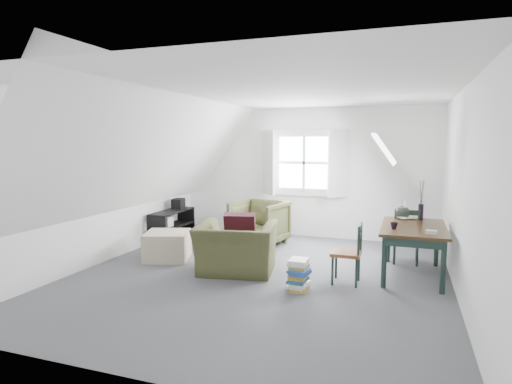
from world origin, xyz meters
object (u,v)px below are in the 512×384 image
at_px(dining_chair_near, 349,252).
at_px(dining_table, 413,233).
at_px(armchair_far, 259,244).
at_px(ottoman, 167,246).
at_px(armchair_near, 236,272).
at_px(magazine_stack, 299,275).
at_px(dining_chair_far, 406,235).
at_px(media_shelf, 171,227).

bearing_deg(dining_chair_near, dining_table, 129.87).
xyz_separation_m(armchair_far, dining_table, (2.60, -1.04, 0.61)).
relative_size(ottoman, dining_table, 0.47).
bearing_deg(armchair_far, armchair_near, -70.02).
xyz_separation_m(dining_table, magazine_stack, (-1.34, -1.08, -0.41)).
distance_m(armchair_near, armchair_far, 1.71).
height_order(dining_table, dining_chair_far, dining_chair_far).
xyz_separation_m(armchair_near, ottoman, (-1.29, 0.28, 0.22)).
bearing_deg(dining_table, armchair_far, 155.34).
distance_m(dining_chair_far, magazine_stack, 2.14).
distance_m(armchair_far, ottoman, 1.77).
relative_size(armchair_near, ottoman, 1.64).
xyz_separation_m(ottoman, media_shelf, (-0.60, 1.13, 0.04)).
xyz_separation_m(ottoman, dining_chair_far, (3.56, 1.01, 0.23)).
bearing_deg(media_shelf, armchair_far, 14.56).
height_order(ottoman, dining_table, dining_table).
bearing_deg(ottoman, media_shelf, 118.01).
bearing_deg(armchair_near, magazine_stack, 147.38).
bearing_deg(armchair_near, armchair_far, -92.09).
bearing_deg(dining_table, armchair_near, -167.35).
bearing_deg(magazine_stack, media_shelf, 147.74).
bearing_deg(dining_chair_far, armchair_far, -2.13).
bearing_deg(dining_table, media_shelf, 167.01).
distance_m(dining_chair_near, magazine_stack, 0.76).
bearing_deg(magazine_stack, dining_chair_near, 40.85).
height_order(dining_chair_far, media_shelf, dining_chair_far).
bearing_deg(ottoman, dining_chair_near, -4.54).
bearing_deg(media_shelf, magazine_stack, -27.27).
relative_size(armchair_near, dining_chair_far, 1.26).
bearing_deg(armchair_near, dining_chair_near, 171.90).
bearing_deg(dining_chair_near, magazine_stack, -46.48).
distance_m(armchair_far, media_shelf, 1.70).
bearing_deg(dining_chair_near, ottoman, -91.86).
relative_size(ottoman, magazine_stack, 1.68).
relative_size(armchair_far, dining_chair_near, 1.10).
bearing_deg(armchair_far, media_shelf, -158.42).
bearing_deg(dining_chair_near, dining_chair_far, 152.95).
height_order(media_shelf, magazine_stack, media_shelf).
xyz_separation_m(dining_chair_far, media_shelf, (-4.16, 0.12, -0.19)).
distance_m(ottoman, magazine_stack, 2.41).
relative_size(ottoman, dining_chair_far, 0.77).
distance_m(ottoman, dining_table, 3.69).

